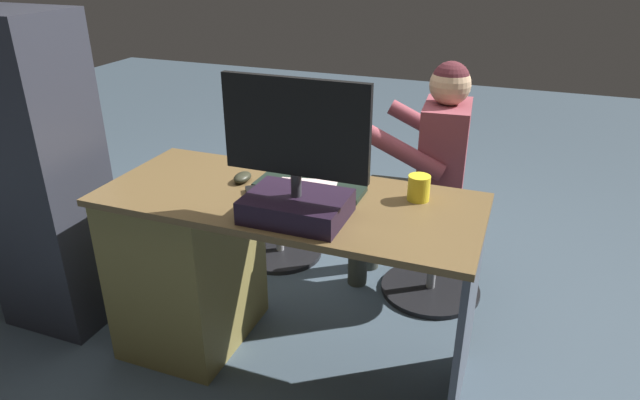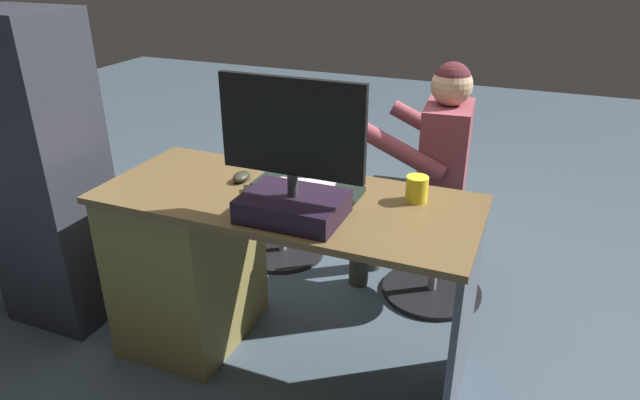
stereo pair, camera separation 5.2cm
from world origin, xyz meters
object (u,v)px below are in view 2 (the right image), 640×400
Objects in this scene: cup at (417,189)px; teddy_bear at (280,148)px; visitor_chair at (436,247)px; monitor at (293,177)px; tv_remote at (251,195)px; keyboard at (308,187)px; desk at (208,258)px; person at (425,164)px; computer_mouse at (242,177)px; office_chair_teddy at (281,211)px.

cup is 1.10m from teddy_bear.
visitor_chair is at bearing -89.99° from cup.
tv_remote is at bearing -22.82° from monitor.
cup is at bearing -141.22° from monitor.
cup is (-0.40, -0.06, 0.04)m from keyboard.
keyboard is 4.48× the size of cup.
keyboard is (0.05, -0.23, -0.14)m from monitor.
person is at bearing -136.04° from desk.
teddy_bear is 0.30× the size of person.
person is at bearing 174.42° from teddy_bear.
monitor reaches higher than person.
tv_remote is 0.91m from teddy_bear.
computer_mouse is 0.68m from cup.
monitor is 0.27m from keyboard.
visitor_chair is (-0.87, 0.07, -0.00)m from office_chair_teddy.
desk is at bearing 9.88° from cup.
teddy_bear reaches higher than visitor_chair.
cup is 0.08× the size of person.
cup is at bearing 143.78° from office_chair_teddy.
visitor_chair is at bearing -160.50° from tv_remote.
computer_mouse reaches higher than desk.
cup reaches higher than teddy_bear.
computer_mouse is at bearing -81.92° from tv_remote.
monitor is 3.33× the size of tv_remote.
keyboard reaches higher than tv_remote.
teddy_bear reaches higher than office_chair_teddy.
teddy_bear reaches higher than keyboard.
cup is (-0.36, -0.29, -0.10)m from monitor.
office_chair_teddy is (0.46, -0.69, -0.50)m from keyboard.
keyboard is 2.80× the size of tv_remote.
person is (-0.27, -0.86, -0.22)m from monitor.
cup reaches higher than desk.
monitor is 1.10m from teddy_bear.
person reaches higher than desk.
desk is at bearing 11.38° from keyboard.
visitor_chair is at bearing -112.80° from monitor.
office_chair_teddy is 0.89m from person.
keyboard is 0.27m from computer_mouse.
desk is 15.18× the size of cup.
computer_mouse is at bearing -33.30° from monitor.
cup is (-0.68, -0.08, 0.03)m from computer_mouse.
person is (-0.32, -0.63, -0.09)m from keyboard.
cup is 1.20m from office_chair_teddy.
computer_mouse is (-0.15, -0.07, 0.37)m from desk.
keyboard is at bearing -176.18° from computer_mouse.
monitor is 1.12m from visitor_chair.
office_chair_teddy is 0.87m from visitor_chair.
desk is 0.45m from tv_remote.
teddy_bear is at bearing -87.26° from desk.
desk is 0.93m from cup.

